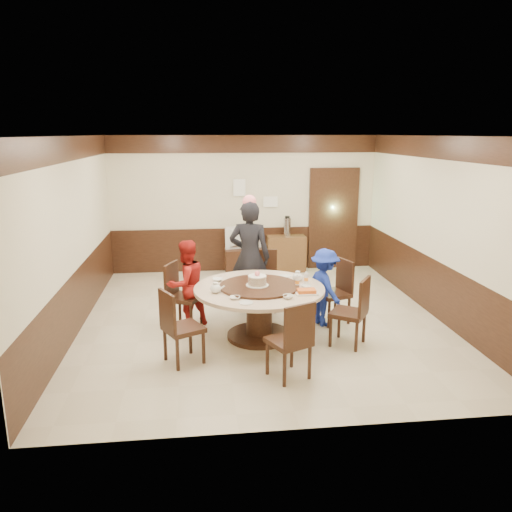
{
  "coord_description": "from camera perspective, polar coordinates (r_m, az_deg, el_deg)",
  "views": [
    {
      "loc": [
        -0.94,
        -7.29,
        2.84
      ],
      "look_at": [
        -0.13,
        -0.29,
        1.1
      ],
      "focal_mm": 35.0,
      "sensor_mm": 36.0,
      "label": 1
    }
  ],
  "objects": [
    {
      "name": "bottle_1",
      "position": [
        7.13,
        5.76,
        -2.57
      ],
      "size": [
        0.06,
        0.06,
        0.16
      ],
      "primitive_type": "cylinder",
      "color": "white",
      "rests_on": "banquet_table"
    },
    {
      "name": "banquet_table",
      "position": [
        7.04,
        0.38,
        -5.26
      ],
      "size": [
        1.83,
        1.83,
        0.78
      ],
      "color": "black",
      "rests_on": "ground"
    },
    {
      "name": "bowl_1",
      "position": [
        6.52,
        3.68,
        -4.66
      ],
      "size": [
        0.14,
        0.14,
        0.04
      ],
      "primitive_type": "imported",
      "color": "white",
      "rests_on": "banquet_table"
    },
    {
      "name": "person_red",
      "position": [
        7.48,
        -7.96,
        -3.19
      ],
      "size": [
        0.82,
        0.79,
        1.32
      ],
      "primitive_type": "imported",
      "rotation": [
        0.0,
        0.0,
        3.78
      ],
      "color": "#A21915",
      "rests_on": "ground"
    },
    {
      "name": "person_standing",
      "position": [
        8.0,
        -0.74,
        -0.1
      ],
      "size": [
        0.76,
        0.6,
        1.82
      ],
      "primitive_type": "imported",
      "rotation": [
        0.0,
        0.0,
        2.86
      ],
      "color": "black",
      "rests_on": "ground"
    },
    {
      "name": "chair_3",
      "position": [
        6.45,
        -8.42,
        -9.44
      ],
      "size": [
        0.6,
        0.59,
        0.97
      ],
      "rotation": [
        0.0,
        0.0,
        5.2
      ],
      "color": "black",
      "rests_on": "ground"
    },
    {
      "name": "chair_5",
      "position": [
        7.0,
        10.62,
        -7.62
      ],
      "size": [
        0.61,
        0.61,
        0.97
      ],
      "rotation": [
        0.0,
        0.0,
        7.26
      ],
      "color": "black",
      "rests_on": "ground"
    },
    {
      "name": "bowl_3",
      "position": [
        6.95,
        5.75,
        -3.5
      ],
      "size": [
        0.14,
        0.14,
        0.04
      ],
      "primitive_type": "imported",
      "color": "white",
      "rests_on": "banquet_table"
    },
    {
      "name": "television",
      "position": [
        10.3,
        -1.21,
        2.08
      ],
      "size": [
        0.82,
        0.24,
        0.47
      ],
      "primitive_type": "imported",
      "rotation": [
        0.0,
        0.0,
        3.31
      ],
      "color": "gray",
      "rests_on": "tv_stand"
    },
    {
      "name": "bowl_2",
      "position": [
        6.49,
        -2.42,
        -4.78
      ],
      "size": [
        0.14,
        0.14,
        0.03
      ],
      "primitive_type": "imported",
      "color": "white",
      "rests_on": "banquet_table"
    },
    {
      "name": "thermos",
      "position": [
        10.4,
        3.59,
        3.32
      ],
      "size": [
        0.15,
        0.15,
        0.38
      ],
      "primitive_type": "cylinder",
      "color": "silver",
      "rests_on": "side_cabinet"
    },
    {
      "name": "saucer_far",
      "position": [
        7.5,
        3.33,
        -2.27
      ],
      "size": [
        0.18,
        0.18,
        0.01
      ],
      "primitive_type": "cylinder",
      "color": "white",
      "rests_on": "banquet_table"
    },
    {
      "name": "side_cabinet",
      "position": [
        10.52,
        3.45,
        0.3
      ],
      "size": [
        0.8,
        0.4,
        0.75
      ],
      "primitive_type": "cube",
      "color": "brown",
      "rests_on": "ground"
    },
    {
      "name": "birthday_cake",
      "position": [
        6.92,
        0.14,
        -2.81
      ],
      "size": [
        0.32,
        0.32,
        0.21
      ],
      "color": "white",
      "rests_on": "banquet_table"
    },
    {
      "name": "chair_1",
      "position": [
        8.25,
        0.95,
        -4.02
      ],
      "size": [
        0.5,
        0.5,
        0.97
      ],
      "rotation": [
        0.0,
        0.0,
        3.01
      ],
      "color": "black",
      "rests_on": "ground"
    },
    {
      "name": "notice_left",
      "position": [
        10.33,
        -1.91,
        7.81
      ],
      "size": [
        0.25,
        0.0,
        0.35
      ],
      "primitive_type": "cube",
      "color": "white",
      "rests_on": "room"
    },
    {
      "name": "chair_4",
      "position": [
        6.02,
        3.85,
        -11.06
      ],
      "size": [
        0.59,
        0.59,
        0.97
      ],
      "rotation": [
        0.0,
        0.0,
        6.72
      ],
      "color": "black",
      "rests_on": "ground"
    },
    {
      "name": "person_blue",
      "position": [
        7.57,
        7.85,
        -3.57
      ],
      "size": [
        0.64,
        0.86,
        1.18
      ],
      "primitive_type": "imported",
      "rotation": [
        0.0,
        0.0,
        1.87
      ],
      "color": "#182D9D",
      "rests_on": "ground"
    },
    {
      "name": "shrimp_platter",
      "position": [
        6.71,
        5.79,
        -4.09
      ],
      "size": [
        0.3,
        0.2,
        0.06
      ],
      "color": "white",
      "rests_on": "banquet_table"
    },
    {
      "name": "tv_stand",
      "position": [
        10.41,
        -1.2,
        -0.54
      ],
      "size": [
        0.85,
        0.45,
        0.5
      ],
      "primitive_type": "cube",
      "color": "black",
      "rests_on": "ground"
    },
    {
      "name": "bowl_0",
      "position": [
        7.27,
        -4.39,
        -2.71
      ],
      "size": [
        0.16,
        0.16,
        0.04
      ],
      "primitive_type": "imported",
      "color": "white",
      "rests_on": "banquet_table"
    },
    {
      "name": "teapot_left",
      "position": [
        6.73,
        -4.65,
        -3.72
      ],
      "size": [
        0.17,
        0.15,
        0.13
      ],
      "primitive_type": "ellipsoid",
      "color": "white",
      "rests_on": "banquet_table"
    },
    {
      "name": "teapot_right",
      "position": [
        7.27,
        4.79,
        -2.39
      ],
      "size": [
        0.17,
        0.15,
        0.13
      ],
      "primitive_type": "ellipsoid",
      "color": "white",
      "rests_on": "banquet_table"
    },
    {
      "name": "chair_0",
      "position": [
        7.78,
        8.87,
        -5.31
      ],
      "size": [
        0.57,
        0.56,
        0.97
      ],
      "rotation": [
        0.0,
        0.0,
        1.91
      ],
      "color": "black",
      "rests_on": "ground"
    },
    {
      "name": "saucer_near",
      "position": [
        6.33,
        -1.16,
        -5.36
      ],
      "size": [
        0.18,
        0.18,
        0.01
      ],
      "primitive_type": "cylinder",
      "color": "white",
      "rests_on": "banquet_table"
    },
    {
      "name": "room",
      "position": [
        7.57,
        0.79,
        0.42
      ],
      "size": [
        6.0,
        6.04,
        2.84
      ],
      "color": "beige",
      "rests_on": "ground"
    },
    {
      "name": "chair_2",
      "position": [
        7.6,
        -8.26,
        -5.76
      ],
      "size": [
        0.59,
        0.58,
        0.97
      ],
      "rotation": [
        0.0,
        0.0,
        4.29
      ],
      "color": "black",
      "rests_on": "ground"
    },
    {
      "name": "notice_right",
      "position": [
        10.44,
        1.68,
        6.22
      ],
      "size": [
        0.3,
        0.0,
        0.22
      ],
      "primitive_type": "cube",
      "color": "white",
      "rests_on": "room"
    },
    {
      "name": "bottle_0",
      "position": [
        6.99,
        4.75,
        -2.9
      ],
      "size": [
        0.06,
        0.06,
        0.16
      ],
      "primitive_type": "cylinder",
      "color": "white",
      "rests_on": "banquet_table"
    }
  ]
}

